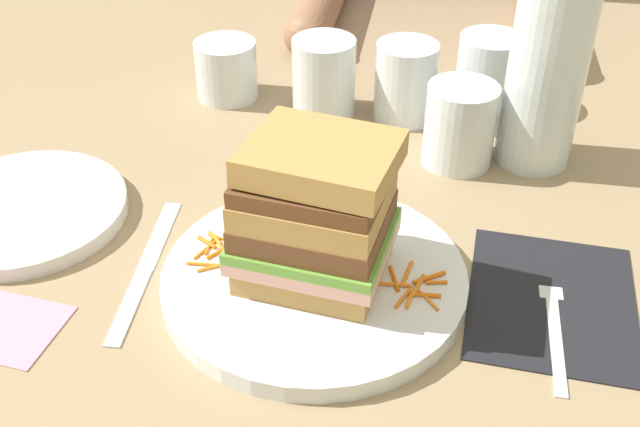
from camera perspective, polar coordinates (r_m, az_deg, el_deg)
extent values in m
plane|color=#9E8460|center=(0.69, -0.65, -4.63)|extent=(3.00, 3.00, 0.00)
cylinder|color=white|center=(0.67, -0.41, -4.84)|extent=(0.26, 0.26, 0.02)
cube|color=tan|center=(0.66, -0.42, -3.53)|extent=(0.13, 0.12, 0.02)
cube|color=#E0A393|center=(0.65, -0.43, -2.33)|extent=(0.14, 0.13, 0.01)
cube|color=#6BA83D|center=(0.64, -0.43, -1.58)|extent=(0.14, 0.13, 0.01)
cube|color=brown|center=(0.63, -0.44, -0.51)|extent=(0.13, 0.12, 0.02)
cube|color=tan|center=(0.62, -0.44, 1.09)|extent=(0.13, 0.12, 0.02)
cube|color=brown|center=(0.61, -0.45, 2.54)|extent=(0.12, 0.11, 0.01)
cube|color=tan|center=(0.60, 0.10, 4.17)|extent=(0.13, 0.12, 0.03)
cylinder|color=orange|center=(0.67, -7.87, -3.92)|extent=(0.03, 0.02, 0.00)
cylinder|color=orange|center=(0.68, -6.39, -3.17)|extent=(0.01, 0.02, 0.00)
cylinder|color=orange|center=(0.70, -7.48, -2.22)|extent=(0.01, 0.02, 0.00)
cylinder|color=orange|center=(0.70, -8.17, -2.29)|extent=(0.00, 0.03, 0.00)
cylinder|color=orange|center=(0.68, -8.67, -3.73)|extent=(0.03, 0.00, 0.00)
cylinder|color=orange|center=(0.69, -7.29, -2.64)|extent=(0.02, 0.03, 0.00)
cylinder|color=orange|center=(0.70, -8.38, -2.11)|extent=(0.02, 0.02, 0.00)
cylinder|color=orange|center=(0.71, -7.77, -1.81)|extent=(0.02, 0.02, 0.00)
cylinder|color=orange|center=(0.71, -7.31, -1.83)|extent=(0.03, 0.01, 0.00)
cylinder|color=orange|center=(0.70, -8.40, -2.50)|extent=(0.02, 0.03, 0.00)
cylinder|color=orange|center=(0.65, 7.83, -5.99)|extent=(0.03, 0.01, 0.00)
cylinder|color=orange|center=(0.66, 8.63, -5.06)|extent=(0.02, 0.01, 0.00)
cylinder|color=orange|center=(0.66, 8.08, -4.71)|extent=(0.03, 0.02, 0.00)
cylinder|color=orange|center=(0.66, 5.53, -4.80)|extent=(0.01, 0.03, 0.00)
cylinder|color=orange|center=(0.64, 6.16, -6.25)|extent=(0.01, 0.03, 0.00)
cylinder|color=orange|center=(0.67, 6.47, -4.42)|extent=(0.01, 0.03, 0.00)
cylinder|color=orange|center=(0.64, 6.68, -6.27)|extent=(0.01, 0.02, 0.00)
cylinder|color=orange|center=(0.65, 7.25, -5.33)|extent=(0.01, 0.03, 0.00)
cylinder|color=orange|center=(0.64, 8.05, -6.38)|extent=(0.02, 0.02, 0.00)
cylinder|color=orange|center=(0.65, 5.35, -5.24)|extent=(0.03, 0.00, 0.00)
cube|color=black|center=(0.69, 16.78, -6.06)|extent=(0.15, 0.18, 0.00)
cube|color=silver|center=(0.65, 17.14, -9.06)|extent=(0.01, 0.11, 0.00)
cube|color=silver|center=(0.70, 16.78, -5.43)|extent=(0.02, 0.02, 0.00)
cylinder|color=silver|center=(0.72, 17.30, -4.04)|extent=(0.00, 0.04, 0.00)
cylinder|color=silver|center=(0.72, 16.85, -4.00)|extent=(0.00, 0.04, 0.00)
cylinder|color=silver|center=(0.72, 16.41, -3.95)|extent=(0.00, 0.04, 0.00)
cylinder|color=silver|center=(0.72, 15.96, -3.91)|extent=(0.00, 0.04, 0.00)
cube|color=silver|center=(0.68, -13.98, -6.67)|extent=(0.02, 0.10, 0.00)
cube|color=silver|center=(0.75, -11.78, -1.53)|extent=(0.02, 0.11, 0.00)
cylinder|color=white|center=(0.83, 10.30, 6.46)|extent=(0.08, 0.08, 0.09)
cylinder|color=#E55638|center=(0.84, 10.18, 5.41)|extent=(0.07, 0.07, 0.05)
cylinder|color=silver|center=(0.82, 16.56, 10.76)|extent=(0.08, 0.08, 0.23)
cylinder|color=silver|center=(0.92, 0.29, 10.07)|extent=(0.07, 0.07, 0.09)
cylinder|color=silver|center=(0.96, 12.36, 10.26)|extent=(0.08, 0.08, 0.09)
cylinder|color=silver|center=(0.91, 6.34, 9.67)|extent=(0.07, 0.07, 0.09)
cylinder|color=silver|center=(0.97, -6.95, 10.52)|extent=(0.08, 0.08, 0.07)
cylinder|color=white|center=(0.81, -21.12, 0.21)|extent=(0.20, 0.20, 0.02)
cube|color=pink|center=(0.69, -22.06, -7.82)|extent=(0.09, 0.08, 0.00)
cylinder|color=#936647|center=(1.19, 16.21, 14.12)|extent=(0.06, 0.28, 0.06)
sphere|color=#936647|center=(1.07, -0.98, 12.97)|extent=(0.06, 0.06, 0.06)
sphere|color=#936647|center=(1.06, 16.74, 11.35)|extent=(0.06, 0.06, 0.06)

